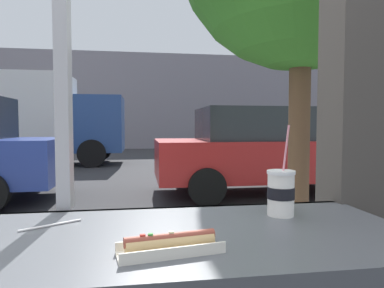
{
  "coord_description": "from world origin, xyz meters",
  "views": [
    {
      "loc": [
        0.29,
        -1.25,
        1.33
      ],
      "look_at": [
        0.92,
        2.94,
        1.1
      ],
      "focal_mm": 31.61,
      "sensor_mm": 36.0,
      "label": 1
    }
  ],
  "objects_px": {
    "parked_car_red": "(260,150)",
    "pedestrian": "(361,160)",
    "hotdog_tray_far": "(170,244)",
    "soda_cup_right": "(281,192)",
    "box_truck": "(17,116)"
  },
  "relations": [
    {
      "from": "hotdog_tray_far",
      "to": "box_truck",
      "type": "xyz_separation_m",
      "value": [
        -4.24,
        11.44,
        0.62
      ]
    },
    {
      "from": "soda_cup_right",
      "to": "parked_car_red",
      "type": "relative_size",
      "value": 0.08
    },
    {
      "from": "parked_car_red",
      "to": "box_truck",
      "type": "bearing_deg",
      "value": 137.96
    },
    {
      "from": "soda_cup_right",
      "to": "hotdog_tray_far",
      "type": "bearing_deg",
      "value": -144.44
    },
    {
      "from": "soda_cup_right",
      "to": "box_truck",
      "type": "relative_size",
      "value": 0.05
    },
    {
      "from": "soda_cup_right",
      "to": "parked_car_red",
      "type": "xyz_separation_m",
      "value": [
        1.85,
        5.29,
        -0.24
      ]
    },
    {
      "from": "hotdog_tray_far",
      "to": "parked_car_red",
      "type": "xyz_separation_m",
      "value": [
        2.26,
        5.58,
        -0.18
      ]
    },
    {
      "from": "hotdog_tray_far",
      "to": "box_truck",
      "type": "relative_size",
      "value": 0.04
    },
    {
      "from": "parked_car_red",
      "to": "hotdog_tray_far",
      "type": "bearing_deg",
      "value": -112.06
    },
    {
      "from": "box_truck",
      "to": "soda_cup_right",
      "type": "bearing_deg",
      "value": -67.36
    },
    {
      "from": "parked_car_red",
      "to": "pedestrian",
      "type": "xyz_separation_m",
      "value": [
        -0.55,
        -3.88,
        0.2
      ]
    },
    {
      "from": "hotdog_tray_far",
      "to": "parked_car_red",
      "type": "relative_size",
      "value": 0.06
    },
    {
      "from": "parked_car_red",
      "to": "pedestrian",
      "type": "height_order",
      "value": "pedestrian"
    },
    {
      "from": "soda_cup_right",
      "to": "hotdog_tray_far",
      "type": "height_order",
      "value": "soda_cup_right"
    },
    {
      "from": "parked_car_red",
      "to": "pedestrian",
      "type": "bearing_deg",
      "value": -98.05
    }
  ]
}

